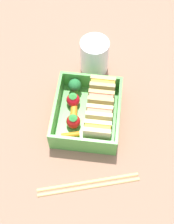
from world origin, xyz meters
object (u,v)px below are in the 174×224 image
Objects in this scene: sandwich_center at (99,117)px; chopstick_pair at (89,184)px; strawberry_left at (73,121)px; sandwich_center_right at (97,133)px; broccoli_floret at (75,86)px; carrot_stick_left at (74,113)px; sandwich_center_left at (101,103)px; sandwich_left at (102,89)px; carrot_stick_far_left at (70,135)px; strawberry_far_left at (73,100)px; drinking_glass at (93,56)px.

sandwich_center reaches higher than chopstick_pair.
sandwich_center_right is at bearing 62.14° from strawberry_left.
broccoli_floret is 0.80× the size of carrot_stick_left.
carrot_stick_left is at bearing -133.51° from sandwich_center_right.
sandwich_center_left is at bearing 180.00° from sandwich_center_right.
chopstick_pair is (20.17, -0.60, -3.75)cm from sandwich_left.
strawberry_left is 0.95× the size of carrot_stick_far_left.
sandwich_center is (7.17, 0.00, 0.00)cm from sandwich_left.
sandwich_center_right is 12.98cm from broccoli_floret.
strawberry_left is 13.27cm from chopstick_pair.
carrot_stick_far_left is at bearing -152.46° from chopstick_pair.
sandwich_center_left is 1.62× the size of strawberry_far_left.
chopstick_pair is (14.69, 4.96, -1.59)cm from carrot_stick_left.
broccoli_floret is at bearing -124.77° from sandwich_center_left.
drinking_glass is (-8.28, 3.10, 0.88)cm from broccoli_floret.
carrot_stick_left is 15.58cm from chopstick_pair.
drinking_glass is at bearing -169.38° from sandwich_center.
strawberry_left is (2.50, 0.31, 0.88)cm from carrot_stick_left.
strawberry_far_left is at bearing -162.64° from chopstick_pair.
sandwich_center is 6.19cm from carrot_stick_left.
carrot_stick_far_left is 0.19× the size of chopstick_pair.
sandwich_center is (3.59, 0.00, 0.00)cm from sandwich_center_left.
sandwich_left is 7.17cm from sandwich_center.
drinking_glass is (-29.11, -2.43, 3.89)cm from chopstick_pair.
chopstick_pair is at bearing 18.65° from carrot_stick_left.
strawberry_left reaches higher than carrot_stick_far_left.
sandwich_center_right is 1.23× the size of carrot_stick_left.
strawberry_left is 0.42× the size of drinking_glass.
drinking_glass is at bearing -161.32° from sandwich_left.
sandwich_left and sandwich_center_right have the same top height.
carrot_stick_left is 14.83cm from drinking_glass.
strawberry_left is 17.13cm from drinking_glass.
sandwich_left is 12.29cm from carrot_stick_far_left.
strawberry_far_left is at bearing 1.19° from broccoli_floret.
chopstick_pair is (20.84, 5.53, -3.00)cm from broccoli_floret.
carrot_stick_left is 2.67cm from strawberry_left.
sandwich_center_left is 6.97cm from strawberry_left.
carrot_stick_far_left is (5.24, 0.03, -0.19)cm from carrot_stick_left.
sandwich_center_right is 0.29× the size of chopstick_pair.
sandwich_center is 1.00× the size of sandwich_center_right.
strawberry_left reaches higher than chopstick_pair.
sandwich_center is 13.54cm from chopstick_pair.
sandwich_center_right is (3.59, 0.00, 0.00)cm from sandwich_center.
sandwich_center_left is at bearing 13.56° from drinking_glass.
strawberry_far_left is at bearing -14.58° from drinking_glass.
carrot_stick_far_left is (8.01, 0.53, -1.07)cm from strawberry_far_left.
sandwich_center_right is 1.54× the size of broccoli_floret.
sandwich_center_right reaches higher than strawberry_left.
carrot_stick_far_left reaches higher than chopstick_pair.
sandwich_center is 16.40cm from drinking_glass.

